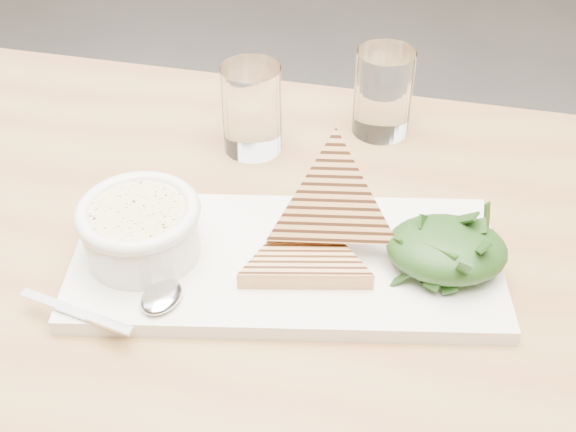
# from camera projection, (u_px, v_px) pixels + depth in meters

# --- Properties ---
(table_top) EXTENTS (1.24, 0.91, 0.04)m
(table_top) POSITION_uv_depth(u_px,v_px,m) (228.00, 291.00, 0.71)
(table_top) COLOR #A17D47
(table_top) RESTS_ON ground
(platter) EXTENTS (0.42, 0.21, 0.02)m
(platter) POSITION_uv_depth(u_px,v_px,m) (286.00, 262.00, 0.70)
(platter) COLOR white
(platter) RESTS_ON table_top
(soup_bowl) EXTENTS (0.11, 0.11, 0.04)m
(soup_bowl) POSITION_uv_depth(u_px,v_px,m) (142.00, 235.00, 0.69)
(soup_bowl) COLOR white
(soup_bowl) RESTS_ON platter
(soup) EXTENTS (0.09, 0.09, 0.01)m
(soup) POSITION_uv_depth(u_px,v_px,m) (138.00, 213.00, 0.67)
(soup) COLOR beige
(soup) RESTS_ON soup_bowl
(bowl_rim) EXTENTS (0.12, 0.12, 0.01)m
(bowl_rim) POSITION_uv_depth(u_px,v_px,m) (138.00, 212.00, 0.67)
(bowl_rim) COLOR white
(bowl_rim) RESTS_ON soup_bowl
(sandwich_flat) EXTENTS (0.16, 0.16, 0.02)m
(sandwich_flat) POSITION_uv_depth(u_px,v_px,m) (305.00, 255.00, 0.68)
(sandwich_flat) COLOR tan
(sandwich_flat) RESTS_ON platter
(sandwich_lean) EXTENTS (0.15, 0.16, 0.16)m
(sandwich_lean) POSITION_uv_depth(u_px,v_px,m) (333.00, 204.00, 0.68)
(sandwich_lean) COLOR tan
(sandwich_lean) RESTS_ON sandwich_flat
(salad_base) EXTENTS (0.11, 0.09, 0.04)m
(salad_base) POSITION_uv_depth(u_px,v_px,m) (447.00, 249.00, 0.67)
(salad_base) COLOR black
(salad_base) RESTS_ON platter
(arugula_pile) EXTENTS (0.11, 0.10, 0.05)m
(arugula_pile) POSITION_uv_depth(u_px,v_px,m) (447.00, 245.00, 0.67)
(arugula_pile) COLOR #2B501E
(arugula_pile) RESTS_ON platter
(spoon_bowl) EXTENTS (0.05, 0.05, 0.01)m
(spoon_bowl) POSITION_uv_depth(u_px,v_px,m) (162.00, 297.00, 0.65)
(spoon_bowl) COLOR silver
(spoon_bowl) RESTS_ON platter
(spoon_handle) EXTENTS (0.11, 0.05, 0.00)m
(spoon_handle) POSITION_uv_depth(u_px,v_px,m) (76.00, 311.00, 0.64)
(spoon_handle) COLOR silver
(spoon_handle) RESTS_ON platter
(glass_near) EXTENTS (0.07, 0.07, 0.11)m
(glass_near) POSITION_uv_depth(u_px,v_px,m) (252.00, 109.00, 0.83)
(glass_near) COLOR white
(glass_near) RESTS_ON table_top
(glass_far) EXTENTS (0.07, 0.07, 0.11)m
(glass_far) POSITION_uv_depth(u_px,v_px,m) (383.00, 93.00, 0.86)
(glass_far) COLOR white
(glass_far) RESTS_ON table_top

